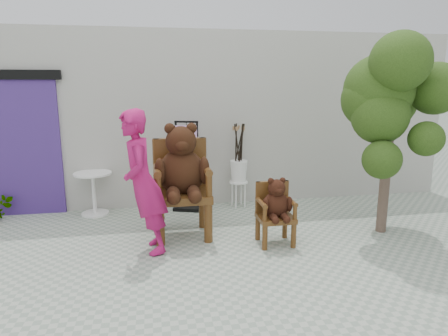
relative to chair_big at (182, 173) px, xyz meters
name	(u,v)px	position (x,y,z in m)	size (l,w,h in m)	color
ground_plane	(238,268)	(0.55, -1.17, -0.91)	(60.00, 60.00, 0.00)	#9DA594
back_wall	(203,118)	(0.55, 1.93, 0.59)	(9.00, 1.00, 3.00)	#AFADA4
doorway	(21,144)	(-2.45, 1.40, 0.25)	(1.40, 0.11, 2.33)	#432776
chair_big	(182,173)	(0.00, 0.00, 0.00)	(0.77, 0.84, 1.60)	#46280F
chair_small	(276,205)	(1.20, -0.52, -0.38)	(0.47, 0.49, 0.92)	#46280F
person	(143,183)	(-0.51, -0.48, 0.00)	(0.66, 0.44, 1.82)	#AD155B
cafe_table	(94,188)	(-1.35, 1.18, -0.47)	(0.60, 0.60, 0.70)	white
display_stand	(187,176)	(0.18, 1.17, -0.33)	(0.54, 0.47, 1.51)	black
stool_bucket	(239,171)	(1.07, 1.18, -0.27)	(0.32, 0.32, 1.45)	white
tree	(389,95)	(2.77, -0.44, 1.05)	(1.50, 1.69, 2.76)	#46342A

